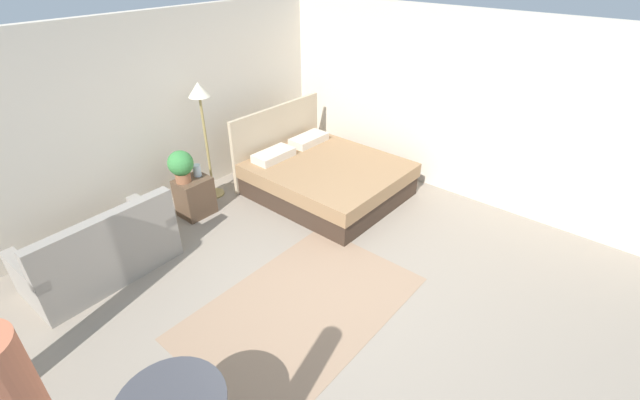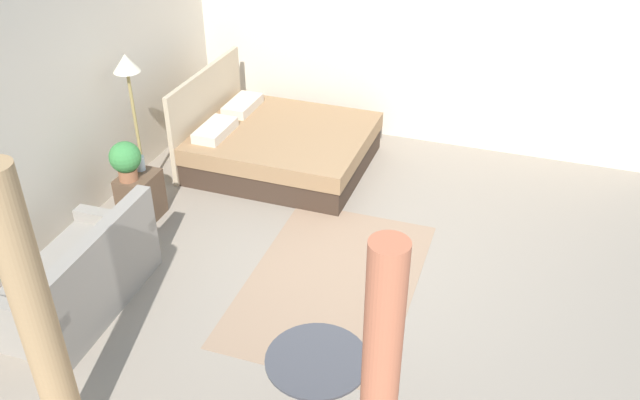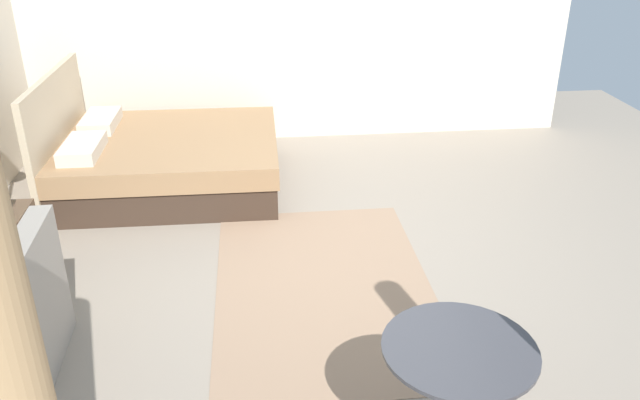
# 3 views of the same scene
# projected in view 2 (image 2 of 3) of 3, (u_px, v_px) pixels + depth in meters

# --- Properties ---
(ground_plane) EXTENTS (8.99, 9.28, 0.02)m
(ground_plane) POSITION_uv_depth(u_px,v_px,m) (354.00, 264.00, 6.78)
(ground_plane) COLOR gray
(wall_back) EXTENTS (8.99, 0.12, 2.60)m
(wall_back) POSITION_uv_depth(u_px,v_px,m) (69.00, 105.00, 6.93)
(wall_back) COLOR beige
(wall_back) RESTS_ON ground
(wall_right) EXTENTS (0.12, 6.28, 2.60)m
(wall_right) POSITION_uv_depth(u_px,v_px,m) (423.00, 46.00, 8.48)
(wall_right) COLOR beige
(wall_right) RESTS_ON ground
(area_rug) EXTENTS (2.48, 1.60, 0.01)m
(area_rug) POSITION_uv_depth(u_px,v_px,m) (332.00, 281.00, 6.52)
(area_rug) COLOR #93755B
(area_rug) RESTS_ON ground
(bed) EXTENTS (1.85, 2.13, 1.16)m
(bed) POSITION_uv_depth(u_px,v_px,m) (278.00, 145.00, 8.35)
(bed) COLOR #38281E
(bed) RESTS_ON ground
(couch) EXTENTS (1.59, 0.90, 0.90)m
(couch) POSITION_uv_depth(u_px,v_px,m) (81.00, 279.00, 6.09)
(couch) COLOR gray
(couch) RESTS_ON ground
(nightstand) EXTENTS (0.45, 0.37, 0.55)m
(nightstand) POSITION_uv_depth(u_px,v_px,m) (141.00, 197.00, 7.34)
(nightstand) COLOR brown
(nightstand) RESTS_ON ground
(potted_plant) EXTENTS (0.34, 0.34, 0.44)m
(potted_plant) POSITION_uv_depth(u_px,v_px,m) (125.00, 159.00, 6.99)
(potted_plant) COLOR #935B3D
(potted_plant) RESTS_ON nightstand
(vase) EXTENTS (0.11, 0.11, 0.16)m
(vase) POSITION_uv_depth(u_px,v_px,m) (140.00, 163.00, 7.25)
(vase) COLOR silver
(vase) RESTS_ON nightstand
(floor_lamp) EXTENTS (0.32, 0.32, 1.71)m
(floor_lamp) POSITION_uv_depth(u_px,v_px,m) (129.00, 84.00, 7.21)
(floor_lamp) COLOR #99844C
(floor_lamp) RESTS_ON ground
(balcony_table) EXTENTS (0.73, 0.73, 0.75)m
(balcony_table) POSITION_uv_depth(u_px,v_px,m) (317.00, 382.00, 4.74)
(balcony_table) COLOR #3F3F44
(balcony_table) RESTS_ON ground
(curtain_right) EXTENTS (0.25, 0.25, 2.36)m
(curtain_right) POSITION_uv_depth(u_px,v_px,m) (38.00, 323.00, 4.32)
(curtain_right) COLOR tan
(curtain_right) RESTS_ON ground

